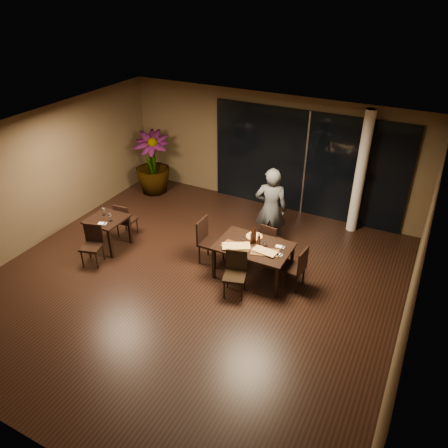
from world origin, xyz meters
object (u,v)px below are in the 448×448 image
(side_table, at_px, (107,223))
(potted_plant, at_px, (152,163))
(chair_main_left, at_px, (207,239))
(chair_side_near, at_px, (93,242))
(chair_main_far, at_px, (270,239))
(bottle_b, at_px, (259,239))
(chair_main_right, at_px, (297,266))
(bottle_c, at_px, (254,236))
(chair_main_near, at_px, (235,271))
(diner, at_px, (271,209))
(main_table, at_px, (254,249))
(chair_side_far, at_px, (124,219))
(bottle_a, at_px, (252,237))

(side_table, bearing_deg, potted_plant, 105.01)
(side_table, height_order, chair_main_left, chair_main_left)
(side_table, height_order, chair_side_near, chair_side_near)
(chair_main_far, height_order, bottle_b, bottle_b)
(chair_main_right, xyz_separation_m, bottle_c, (-0.96, 0.06, 0.41))
(chair_main_near, xyz_separation_m, diner, (-0.03, 1.84, 0.47))
(chair_main_left, bearing_deg, chair_main_right, -91.24)
(main_table, relative_size, chair_main_near, 1.64)
(chair_side_far, relative_size, diner, 0.44)
(side_table, xyz_separation_m, bottle_c, (3.36, 0.59, 0.30))
(chair_side_near, xyz_separation_m, bottle_b, (3.39, 1.16, 0.40))
(diner, relative_size, bottle_a, 6.30)
(main_table, xyz_separation_m, bottle_b, (0.08, 0.05, 0.22))
(bottle_c, bearing_deg, chair_side_far, -178.68)
(main_table, xyz_separation_m, chair_main_left, (-1.10, 0.05, -0.10))
(bottle_b, bearing_deg, side_table, -171.08)
(chair_side_far, xyz_separation_m, chair_side_near, (0.04, -1.13, 0.01))
(chair_side_far, relative_size, chair_side_near, 0.98)
(chair_side_far, xyz_separation_m, bottle_a, (3.26, 0.04, 0.42))
(main_table, height_order, bottle_b, bottle_b)
(bottle_c, bearing_deg, potted_plant, 151.24)
(bottle_c, bearing_deg, chair_side_near, -159.73)
(chair_main_far, xyz_separation_m, bottle_c, (-0.10, -0.68, 0.45))
(chair_main_far, bearing_deg, chair_main_left, 39.03)
(bottle_a, bearing_deg, chair_side_near, -160.06)
(chair_main_far, relative_size, chair_main_right, 0.92)
(side_table, xyz_separation_m, chair_main_right, (4.32, 0.54, -0.10))
(chair_main_near, bearing_deg, side_table, 161.33)
(chair_main_near, relative_size, chair_side_near, 1.03)
(chair_main_right, height_order, bottle_c, bottle_c)
(chair_main_right, bearing_deg, side_table, -77.53)
(chair_main_left, height_order, chair_main_right, chair_main_left)
(side_table, xyz_separation_m, potted_plant, (-0.77, 2.86, 0.26))
(chair_side_far, height_order, bottle_c, bottle_c)
(diner, bearing_deg, bottle_a, 77.51)
(chair_main_far, height_order, chair_side_far, chair_side_far)
(chair_main_far, height_order, chair_main_right, chair_main_right)
(side_table, xyz_separation_m, diner, (3.27, 1.70, 0.36))
(diner, bearing_deg, side_table, 12.16)
(chair_side_near, height_order, potted_plant, potted_plant)
(chair_main_near, xyz_separation_m, bottle_c, (0.06, 0.74, 0.42))
(chair_main_far, xyz_separation_m, chair_main_left, (-1.16, -0.73, 0.09))
(diner, height_order, bottle_a, diner)
(side_table, relative_size, potted_plant, 0.45)
(chair_side_far, bearing_deg, potted_plant, -75.42)
(bottle_a, bearing_deg, diner, 92.84)
(potted_plant, relative_size, bottle_b, 6.10)
(main_table, xyz_separation_m, potted_plant, (-4.17, 2.36, 0.21))
(chair_main_left, bearing_deg, bottle_c, -88.35)
(chair_main_far, distance_m, diner, 0.68)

